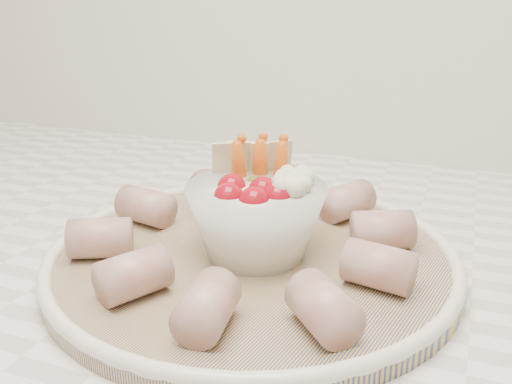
% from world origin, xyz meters
% --- Properties ---
extents(serving_platter, '(0.42, 0.42, 0.02)m').
position_xyz_m(serving_platter, '(0.04, 1.38, 0.93)').
color(serving_platter, navy).
rests_on(serving_platter, kitchen_counter).
extents(veggie_bowl, '(0.12, 0.12, 0.10)m').
position_xyz_m(veggie_bowl, '(0.05, 1.38, 0.97)').
color(veggie_bowl, white).
rests_on(veggie_bowl, serving_platter).
extents(cured_meat_rolls, '(0.29, 0.31, 0.03)m').
position_xyz_m(cured_meat_rolls, '(0.04, 1.38, 0.95)').
color(cured_meat_rolls, '#A5514B').
rests_on(cured_meat_rolls, serving_platter).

